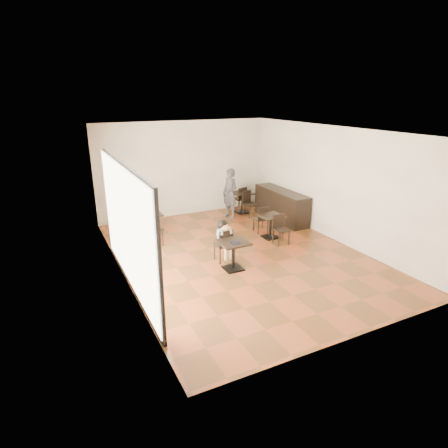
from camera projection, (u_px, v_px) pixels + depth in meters
floor at (240, 255)px, 9.88m from camera, size 6.00×8.00×0.01m
ceiling at (242, 131)px, 8.82m from camera, size 6.00×8.00×0.01m
wall_back at (184, 169)px, 12.74m from camera, size 6.00×0.01×3.20m
wall_front at (361, 254)px, 5.96m from camera, size 6.00×0.01×3.20m
wall_left at (119, 212)px, 8.10m from camera, size 0.01×8.00×3.20m
wall_right at (334, 184)px, 10.60m from camera, size 0.01×8.00×3.20m
storefront_window at (127, 227)px, 7.75m from camera, size 0.04×4.50×2.60m
child_table at (233, 255)px, 8.96m from camera, size 0.68×0.68×0.72m
child_chair at (223, 245)px, 9.40m from camera, size 0.39×0.39×0.86m
child at (223, 241)px, 9.36m from camera, size 0.39×0.54×1.08m
plate at (235, 243)px, 8.75m from camera, size 0.24×0.24×0.01m
pizza_slice at (227, 228)px, 9.07m from camera, size 0.25×0.19×0.06m
adult_patron at (230, 193)px, 12.61m from camera, size 0.55×0.70×1.69m
cafe_table_mid at (270, 226)px, 10.95m from camera, size 0.70×0.70×0.69m
cafe_table_left at (149, 226)px, 10.86m from camera, size 0.81×0.81×0.77m
cafe_table_back at (242, 202)px, 13.29m from camera, size 0.86×0.86×0.74m
chair_mid_a at (261, 219)px, 11.39m from camera, size 0.40×0.40×0.83m
chair_mid_b at (281, 230)px, 10.46m from camera, size 0.40×0.40×0.83m
chair_left_a at (144, 218)px, 11.30m from camera, size 0.46×0.46×0.93m
chair_left_b at (154, 229)px, 10.37m from camera, size 0.46×0.46×0.93m
chair_back_a at (239, 199)px, 13.47m from camera, size 0.49×0.49×0.89m
chair_back_b at (250, 204)px, 12.80m from camera, size 0.49×0.49×0.89m
service_counter at (281, 205)px, 12.51m from camera, size 0.60×2.40×1.00m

